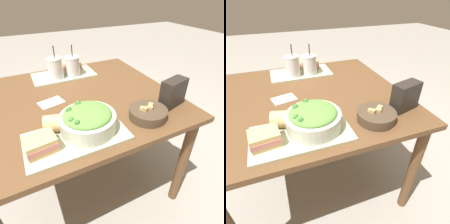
{
  "view_description": "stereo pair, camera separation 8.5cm",
  "coord_description": "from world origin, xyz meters",
  "views": [
    {
      "loc": [
        -0.26,
        -0.98,
        1.3
      ],
      "look_at": [
        0.06,
        -0.36,
        0.83
      ],
      "focal_mm": 30.0,
      "sensor_mm": 36.0,
      "label": 1
    },
    {
      "loc": [
        -0.18,
        -1.02,
        1.3
      ],
      "look_at": [
        0.06,
        -0.36,
        0.83
      ],
      "focal_mm": 30.0,
      "sensor_mm": 36.0,
      "label": 2
    }
  ],
  "objects": [
    {
      "name": "drink_cup_dark",
      "position": [
        -0.05,
        0.31,
        0.82
      ],
      "size": [
        0.11,
        0.11,
        0.23
      ],
      "color": "silver",
      "rests_on": "tray_far"
    },
    {
      "name": "napkin_folded",
      "position": [
        -0.15,
        -0.0,
        0.75
      ],
      "size": [
        0.15,
        0.12,
        0.0
      ],
      "color": "white",
      "rests_on": "dining_table"
    },
    {
      "name": "baguette_near",
      "position": [
        -0.17,
        -0.28,
        0.8
      ],
      "size": [
        0.13,
        0.1,
        0.08
      ],
      "rotation": [
        0.0,
        0.0,
        1.32
      ],
      "color": "tan",
      "rests_on": "tray_near"
    },
    {
      "name": "tray_far",
      "position": [
        0.02,
        0.35,
        0.75
      ],
      "size": [
        0.45,
        0.24,
        0.01
      ],
      "color": "#B2BC99",
      "rests_on": "dining_table"
    },
    {
      "name": "drink_cup_red",
      "position": [
        0.08,
        0.31,
        0.82
      ],
      "size": [
        0.11,
        0.11,
        0.22
      ],
      "color": "silver",
      "rests_on": "tray_far"
    },
    {
      "name": "salad_bowl",
      "position": [
        -0.05,
        -0.34,
        0.81
      ],
      "size": [
        0.25,
        0.25,
        0.11
      ],
      "color": "beige",
      "rests_on": "tray_near"
    },
    {
      "name": "chip_bag",
      "position": [
        0.45,
        -0.33,
        0.82
      ],
      "size": [
        0.17,
        0.11,
        0.15
      ],
      "rotation": [
        0.0,
        0.0,
        0.25
      ],
      "color": "#28231E",
      "rests_on": "dining_table"
    },
    {
      "name": "baguette_far",
      "position": [
        0.01,
        0.43,
        0.8
      ],
      "size": [
        0.12,
        0.08,
        0.08
      ],
      "rotation": [
        0.0,
        0.0,
        1.54
      ],
      "color": "tan",
      "rests_on": "tray_far"
    },
    {
      "name": "sandwich_near",
      "position": [
        -0.27,
        -0.38,
        0.79
      ],
      "size": [
        0.13,
        0.11,
        0.06
      ],
      "rotation": [
        0.0,
        0.0,
        0.12
      ],
      "color": "tan",
      "rests_on": "tray_near"
    },
    {
      "name": "tray_near",
      "position": [
        -0.12,
        -0.36,
        0.75
      ],
      "size": [
        0.45,
        0.24,
        0.01
      ],
      "color": "#B2BC99",
      "rests_on": "dining_table"
    },
    {
      "name": "soup_bowl",
      "position": [
        0.26,
        -0.37,
        0.77
      ],
      "size": [
        0.19,
        0.19,
        0.07
      ],
      "color": "#473828",
      "rests_on": "dining_table"
    },
    {
      "name": "sandwich_far",
      "position": [
        0.09,
        0.4,
        0.79
      ],
      "size": [
        0.14,
        0.11,
        0.06
      ],
      "rotation": [
        0.0,
        0.0,
        0.1
      ],
      "color": "tan",
      "rests_on": "tray_far"
    },
    {
      "name": "ground_plane",
      "position": [
        0.0,
        0.0,
        0.0
      ],
      "size": [
        12.0,
        12.0,
        0.0
      ],
      "primitive_type": "plane",
      "color": "gray"
    },
    {
      "name": "dining_table",
      "position": [
        0.0,
        0.0,
        0.65
      ],
      "size": [
        1.14,
        1.05,
        0.74
      ],
      "color": "brown",
      "rests_on": "ground_plane"
    }
  ]
}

